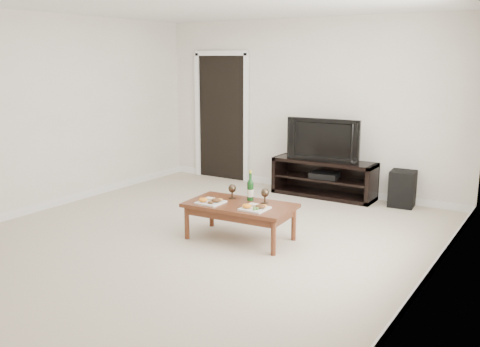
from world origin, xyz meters
name	(u,v)px	position (x,y,z in m)	size (l,w,h in m)	color
floor	(200,238)	(0.00, 0.00, 0.00)	(5.50, 5.50, 0.00)	beige
back_wall	(307,106)	(0.00, 2.77, 1.30)	(5.00, 0.04, 2.60)	silver
doorway	(222,118)	(-1.55, 2.73, 1.02)	(0.90, 0.02, 2.05)	black
media_console	(324,178)	(0.43, 2.50, 0.28)	(1.52, 0.45, 0.55)	black
television	(325,139)	(0.43, 2.50, 0.86)	(1.08, 0.14, 0.62)	black
av_receiver	(325,175)	(0.44, 2.48, 0.33)	(0.40, 0.30, 0.08)	black
subwoofer	(402,189)	(1.57, 2.57, 0.25)	(0.33, 0.33, 0.50)	black
coffee_table	(240,222)	(0.41, 0.21, 0.21)	(1.20, 0.66, 0.42)	brown
plate_left	(211,200)	(0.12, 0.05, 0.45)	(0.27, 0.27, 0.07)	white
plate_right	(255,206)	(0.66, 0.10, 0.45)	(0.27, 0.27, 0.07)	white
wine_bottle	(250,185)	(0.43, 0.39, 0.59)	(0.07, 0.07, 0.35)	#103C13
goblet_left	(232,191)	(0.21, 0.35, 0.51)	(0.09, 0.09, 0.17)	#3A2D1F
goblet_right	(265,196)	(0.63, 0.37, 0.51)	(0.09, 0.09, 0.17)	#3A2D1F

